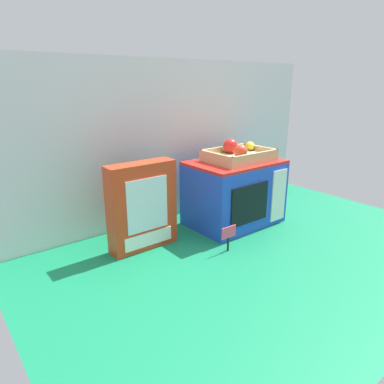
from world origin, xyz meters
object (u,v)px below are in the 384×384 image
Objects in this scene: cookie_set_box at (142,206)px; loose_toy_apple at (269,203)px; food_groups_crate at (238,154)px; price_sign at (229,235)px; toy_microwave at (234,192)px.

loose_toy_apple is at bearing -1.96° from cookie_set_box.
food_groups_crate reaches higher than cookie_set_box.
loose_toy_apple is at bearing 1.20° from food_groups_crate.
cookie_set_box is 5.26× the size of loose_toy_apple.
cookie_set_box is at bearing 135.83° from price_sign.
cookie_set_box reaches higher than loose_toy_apple.
price_sign is at bearing -138.25° from toy_microwave.
toy_microwave is 0.30m from price_sign.
cookie_set_box reaches higher than price_sign.
toy_microwave is at bearing 41.75° from price_sign.
price_sign is at bearing -139.73° from food_groups_crate.
loose_toy_apple is at bearing 2.59° from toy_microwave.
price_sign is (-0.24, -0.20, -0.25)m from food_groups_crate.
price_sign is (0.24, -0.23, -0.10)m from cookie_set_box.
toy_microwave is 0.29m from loose_toy_apple.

